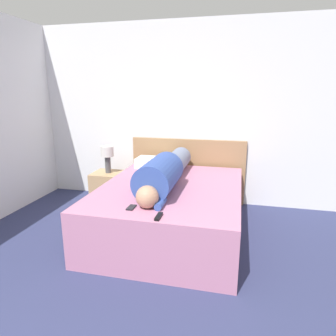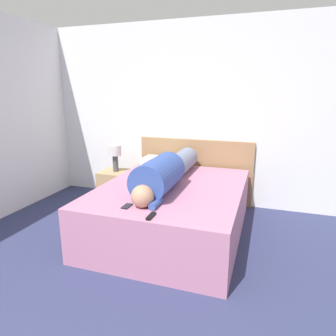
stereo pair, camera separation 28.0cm
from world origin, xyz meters
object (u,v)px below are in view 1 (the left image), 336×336
Objects in this scene: table_lamp at (107,155)px; person_lying at (165,172)px; bed at (171,209)px; cell_phone at (131,207)px; nightstand at (109,188)px; pillow_near_headboard at (159,163)px; tv_remote at (159,216)px.

person_lying reaches higher than table_lamp.
cell_phone is (-0.21, -0.75, 0.30)m from bed.
bed is 1.29m from nightstand.
nightstand is at bearing -171.84° from pillow_near_headboard.
person_lying reaches higher than nightstand.
nightstand is at bearing 148.26° from bed.
person_lying is 0.85m from pillow_near_headboard.
person_lying is (1.03, -0.69, 0.50)m from nightstand.
bed is 5.12× the size of table_lamp.
tv_remote is (1.19, -1.57, 0.35)m from nightstand.
cell_phone is (-0.14, -0.73, -0.16)m from person_lying.
bed is 1.37m from table_lamp.
person_lying is at bearing 100.34° from tv_remote.
cell_phone is at bearing -58.14° from nightstand.
bed is 0.83m from cell_phone.
cell_phone is at bearing -58.14° from table_lamp.
bed is at bearing 96.12° from tv_remote.
person_lying is at bearing -69.52° from pillow_near_headboard.
bed is 3.22× the size of pillow_near_headboard.
pillow_near_headboard is at bearing 8.16° from nightstand.
pillow_near_headboard is at bearing 105.26° from tv_remote.
table_lamp reaches higher than bed.
tv_remote reaches higher than nightstand.
tv_remote reaches higher than bed.
pillow_near_headboard reaches higher than bed.
bed is at bearing -31.74° from nightstand.
cell_phone is (0.15, -1.53, -0.06)m from pillow_near_headboard.
table_lamp is 2.61× the size of tv_remote.
table_lamp is 0.63× the size of pillow_near_headboard.
table_lamp is (-1.09, 0.68, 0.47)m from bed.
nightstand is 1.24× the size of table_lamp.
cell_phone reaches higher than nightstand.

